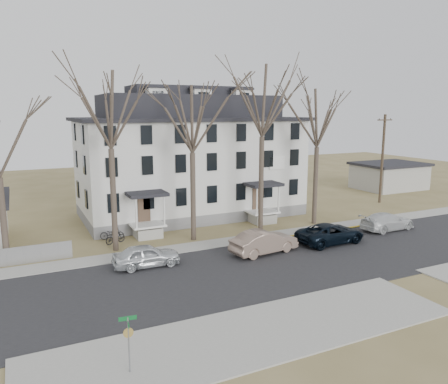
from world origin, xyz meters
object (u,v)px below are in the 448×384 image
tree_center (263,95)px  car_tan (264,242)px  tree_far_left (109,103)px  bicycle_right (115,238)px  tree_mid_left (192,114)px  car_white (387,222)px  street_sign (128,335)px  utility_pole_far (382,158)px  car_silver (146,256)px  tree_mid_right (318,114)px  bicycle_left (112,234)px  boarding_house (190,159)px  car_navy (330,234)px

tree_center → car_tan: 11.87m
tree_far_left → bicycle_right: size_ratio=8.23×
tree_mid_left → car_white: 18.51m
car_tan → street_sign: bearing=122.7°
tree_center → street_sign: tree_center is taller
car_white → utility_pole_far: bearing=-44.6°
utility_pole_far → car_silver: 29.99m
tree_mid_right → street_sign: (-20.22, -15.32, -8.02)m
bicycle_left → car_silver: bearing=-157.4°
boarding_house → tree_mid_right: 12.51m
car_silver → car_navy: 13.93m
tree_mid_left → car_tan: bearing=-58.6°
tree_mid_left → tree_mid_right: (11.50, 0.00, 0.00)m
tree_center → tree_far_left: bearing=180.0°
tree_center → car_silver: 15.68m
boarding_house → tree_mid_left: size_ratio=1.63×
tree_mid_left → car_navy: size_ratio=2.37×
tree_mid_left → car_navy: tree_mid_left is taller
bicycle_right → utility_pole_far: bearing=-106.4°
tree_mid_left → utility_pole_far: bearing=10.1°
boarding_house → car_silver: (-7.95, -12.47, -4.65)m
tree_mid_right → bicycle_right: tree_mid_right is taller
tree_mid_left → car_silver: (-4.95, -4.32, -8.87)m
tree_mid_left → car_white: size_ratio=2.57×
boarding_house → street_sign: 26.51m
boarding_house → car_silver: 15.51m
car_navy → tree_far_left: bearing=67.7°
tree_mid_left → car_white: (15.61, -4.49, -8.88)m
tree_mid_right → boarding_house: bearing=136.2°
bicycle_right → car_silver: bearing=165.7°
tree_mid_left → street_sign: bearing=-119.6°
tree_far_left → tree_mid_left: 6.05m
bicycle_right → street_sign: size_ratio=0.71×
street_sign → car_silver: bearing=77.9°
tree_mid_right → street_sign: 26.60m
car_navy → street_sign: bearing=116.9°
tree_center → bicycle_left: size_ratio=8.13×
car_navy → tree_center: bearing=26.1°
tree_mid_left → tree_center: 6.18m
utility_pole_far → car_navy: utility_pole_far is taller
tree_center → street_sign: 23.27m
boarding_house → bicycle_left: (-8.72, -5.50, -4.90)m
car_navy → bicycle_left: 16.70m
tree_mid_right → car_navy: size_ratio=2.37×
utility_pole_far → bicycle_right: utility_pole_far is taller
utility_pole_far → car_tan: (-20.30, -9.45, -4.09)m
tree_mid_right → car_navy: bearing=-115.6°
car_tan → car_white: bearing=-94.0°
tree_far_left → bicycle_left: (0.28, 2.65, -9.87)m
car_silver → tree_far_left: bearing=15.0°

